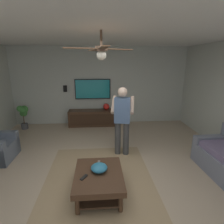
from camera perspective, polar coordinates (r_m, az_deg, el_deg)
ground_plane at (r=3.66m, az=-2.14°, el=-21.23°), size 8.41×8.41×0.00m
wall_back_tv at (r=6.54m, az=-3.58°, el=8.09°), size 0.10×6.26×2.69m
ceiling_slab at (r=2.98m, az=-2.73°, el=26.07°), size 7.21×6.26×0.10m
area_rug at (r=3.60m, az=-4.09°, el=-21.92°), size 2.93×2.04×0.01m
coffee_table at (r=3.27m, az=-4.16°, el=-20.03°), size 1.00×0.80×0.40m
media_console at (r=6.45m, az=-5.84°, el=-1.81°), size 0.45×1.70×0.55m
tv at (r=6.46m, az=-6.03°, el=7.14°), size 0.05×1.24×0.70m
person_standing at (r=4.25m, az=3.22°, el=-1.70°), size 0.61×0.61×1.64m
potted_plant_short at (r=6.71m, az=-26.03°, el=-0.19°), size 0.43×0.27×0.82m
bowl at (r=3.22m, az=-4.04°, el=-16.98°), size 0.28×0.28×0.13m
remote_white at (r=3.37m, az=-4.13°, el=-16.39°), size 0.15×0.05×0.02m
remote_black at (r=3.12m, az=-8.80°, el=-19.53°), size 0.15×0.12×0.02m
remote_grey at (r=3.45m, az=-4.09°, el=-15.60°), size 0.15×0.05×0.02m
vase_round at (r=6.39m, az=-1.79°, el=1.70°), size 0.22×0.22×0.22m
wall_speaker_left at (r=6.54m, az=3.27°, el=6.87°), size 0.06×0.12×0.22m
wall_speaker_right at (r=6.57m, az=-14.44°, el=7.08°), size 0.06×0.12×0.22m
ceiling_fan at (r=3.10m, az=-3.53°, el=18.61°), size 1.19×1.16×0.46m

